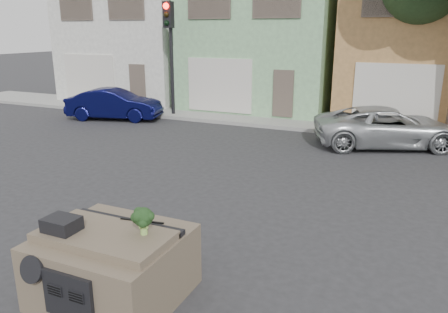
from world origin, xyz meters
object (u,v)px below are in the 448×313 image
Objects in this scene: navy_sedan at (115,119)px; broccoli at (143,221)px; silver_pickup at (386,146)px; traffic_signal at (171,61)px.

broccoli reaches higher than navy_sedan.
traffic_signal is at bearing 59.16° from silver_pickup.
silver_pickup is at bearing 77.71° from broccoli.
navy_sedan is at bearing 68.21° from silver_pickup.
navy_sedan is at bearing -143.95° from traffic_signal.
navy_sedan is 10.16× the size of broccoli.
navy_sedan is 14.31m from broccoli.
silver_pickup is 0.96× the size of traffic_signal.
traffic_signal reaches higher than navy_sedan.
navy_sedan is 11.52m from silver_pickup.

